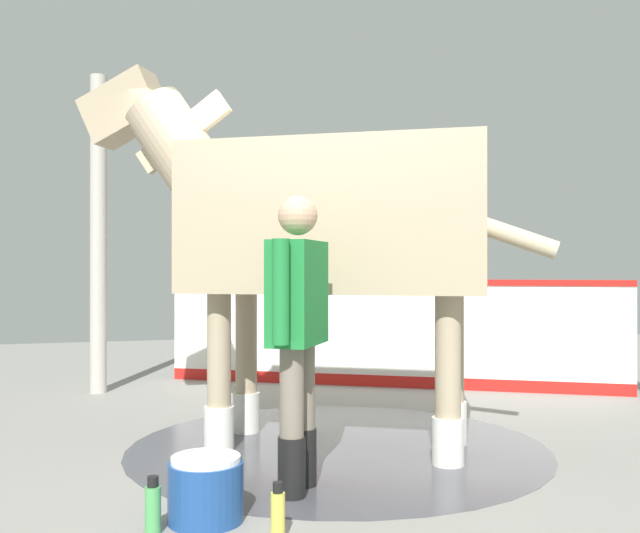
# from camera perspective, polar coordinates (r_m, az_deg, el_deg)

# --- Properties ---
(ground_plane) EXTENTS (16.00, 16.00, 0.02)m
(ground_plane) POSITION_cam_1_polar(r_m,az_deg,el_deg) (4.71, 0.98, -15.28)
(ground_plane) COLOR gray
(wet_patch) EXTENTS (2.85, 2.85, 0.00)m
(wet_patch) POSITION_cam_1_polar(r_m,az_deg,el_deg) (4.98, 1.45, -14.31)
(wet_patch) COLOR #4C4C54
(wet_patch) RESTS_ON ground
(barrier_wall) EXTENTS (2.41, 4.17, 1.11)m
(barrier_wall) POSITION_cam_1_polar(r_m,az_deg,el_deg) (7.36, 5.55, -5.67)
(barrier_wall) COLOR white
(barrier_wall) RESTS_ON ground
(roof_post_near) EXTENTS (0.16, 0.16, 3.12)m
(roof_post_near) POSITION_cam_1_polar(r_m,az_deg,el_deg) (7.30, -17.41, 2.52)
(roof_post_near) COLOR #B7B2A8
(roof_post_near) RESTS_ON ground
(horse) EXTENTS (1.99, 3.03, 2.68)m
(horse) POSITION_cam_1_polar(r_m,az_deg,el_deg) (4.87, 0.08, 3.56)
(horse) COLOR tan
(horse) RESTS_ON ground
(handler) EXTENTS (0.57, 0.44, 1.62)m
(handler) POSITION_cam_1_polar(r_m,az_deg,el_deg) (3.89, -1.81, -4.49)
(handler) COLOR black
(handler) RESTS_ON ground
(wash_bucket) EXTENTS (0.36, 0.36, 0.32)m
(wash_bucket) POSITION_cam_1_polar(r_m,az_deg,el_deg) (3.61, -9.18, -17.28)
(wash_bucket) COLOR #1E478C
(wash_bucket) RESTS_ON ground
(bottle_shampoo) EXTENTS (0.07, 0.07, 0.26)m
(bottle_shampoo) POSITION_cam_1_polar(r_m,az_deg,el_deg) (3.35, -3.41, -19.29)
(bottle_shampoo) COLOR #D8CC4C
(bottle_shampoo) RESTS_ON ground
(bottle_spray) EXTENTS (0.07, 0.07, 0.26)m
(bottle_spray) POSITION_cam_1_polar(r_m,az_deg,el_deg) (3.52, -13.31, -18.35)
(bottle_spray) COLOR #4CA559
(bottle_spray) RESTS_ON ground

